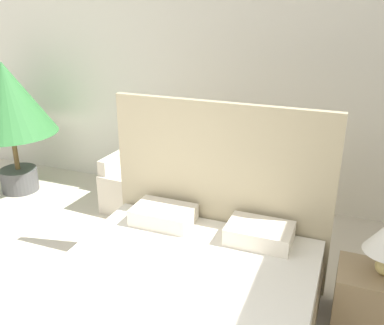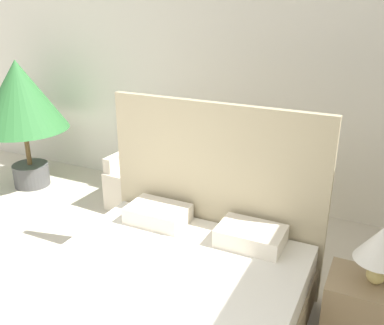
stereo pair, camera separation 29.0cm
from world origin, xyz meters
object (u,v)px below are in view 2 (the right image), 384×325
(nightstand, at_px, (365,309))
(side_table, at_px, (173,194))
(potted_palm, at_px, (20,100))
(bed, at_px, (157,309))
(table_lamp, at_px, (381,246))
(armchair_near_window_right, at_px, (212,196))
(armchair_near_window_left, at_px, (141,181))

(nightstand, xyz_separation_m, side_table, (-2.14, 1.08, 0.00))
(potted_palm, relative_size, side_table, 3.40)
(bed, relative_size, nightstand, 3.92)
(potted_palm, distance_m, table_lamp, 4.33)
(armchair_near_window_right, relative_size, potted_palm, 0.56)
(armchair_near_window_left, distance_m, nightstand, 2.83)
(armchair_near_window_right, bearing_deg, armchair_near_window_left, -172.28)
(side_table, bearing_deg, potted_palm, -176.68)
(armchair_near_window_left, relative_size, nightstand, 1.64)
(armchair_near_window_right, bearing_deg, nightstand, -26.42)
(nightstand, bearing_deg, table_lamp, 15.38)
(armchair_near_window_left, height_order, table_lamp, armchair_near_window_left)
(nightstand, distance_m, table_lamp, 0.53)
(armchair_near_window_left, height_order, potted_palm, potted_palm)
(side_table, bearing_deg, table_lamp, -26.43)
(nightstand, bearing_deg, bed, -150.88)
(armchair_near_window_right, distance_m, side_table, 0.47)
(armchair_near_window_left, bearing_deg, potted_palm, -170.71)
(armchair_near_window_left, distance_m, potted_palm, 1.81)
(bed, height_order, armchair_near_window_left, bed)
(bed, xyz_separation_m, armchair_near_window_right, (-0.39, 1.86, -0.02))
(armchair_near_window_left, xyz_separation_m, armchair_near_window_right, (0.92, -0.00, 0.00))
(bed, xyz_separation_m, table_lamp, (1.32, 0.73, 0.46))
(side_table, bearing_deg, armchair_near_window_right, 6.52)
(armchair_near_window_left, bearing_deg, nightstand, -20.54)
(bed, height_order, armchair_near_window_right, bed)
(armchair_near_window_left, xyz_separation_m, table_lamp, (2.62, -1.13, 0.47))
(bed, distance_m, table_lamp, 1.57)
(bed, distance_m, armchair_near_window_left, 2.27)
(armchair_near_window_right, height_order, side_table, armchair_near_window_right)
(potted_palm, bearing_deg, nightstand, -13.01)
(bed, relative_size, armchair_near_window_left, 2.38)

